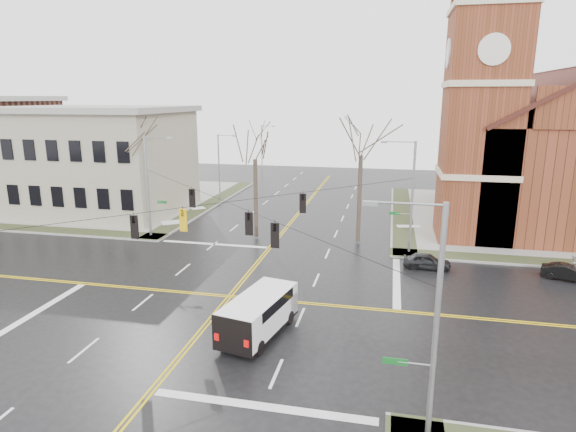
% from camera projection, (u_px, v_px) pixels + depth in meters
% --- Properties ---
extents(ground, '(120.00, 120.00, 0.00)m').
position_uv_depth(ground, '(230.00, 296.00, 30.85)').
color(ground, black).
rests_on(ground, ground).
extents(sidewalks, '(80.00, 80.00, 0.17)m').
position_uv_depth(sidewalks, '(230.00, 295.00, 30.83)').
color(sidewalks, gray).
rests_on(sidewalks, ground).
extents(road_markings, '(100.00, 100.00, 0.01)m').
position_uv_depth(road_markings, '(230.00, 296.00, 30.85)').
color(road_markings, gold).
rests_on(road_markings, ground).
extents(church, '(24.28, 27.48, 27.50)m').
position_uv_depth(church, '(548.00, 139.00, 47.30)').
color(church, '#602F19').
rests_on(church, ground).
extents(civic_building_a, '(18.00, 14.00, 11.00)m').
position_uv_depth(civic_building_a, '(97.00, 162.00, 53.01)').
color(civic_building_a, gray).
rests_on(civic_building_a, ground).
extents(signal_pole_ne, '(2.75, 0.22, 9.00)m').
position_uv_depth(signal_pole_ne, '(410.00, 194.00, 38.27)').
color(signal_pole_ne, gray).
rests_on(signal_pole_ne, ground).
extents(signal_pole_nw, '(2.75, 0.22, 9.00)m').
position_uv_depth(signal_pole_nw, '(149.00, 183.00, 42.89)').
color(signal_pole_nw, gray).
rests_on(signal_pole_nw, ground).
extents(signal_pole_se, '(2.75, 0.22, 9.00)m').
position_uv_depth(signal_pole_se, '(431.00, 322.00, 16.44)').
color(signal_pole_se, gray).
rests_on(signal_pole_se, ground).
extents(span_wires, '(23.02, 23.02, 0.03)m').
position_uv_depth(span_wires, '(227.00, 202.00, 29.37)').
color(span_wires, black).
rests_on(span_wires, ground).
extents(traffic_signals, '(8.21, 8.26, 1.30)m').
position_uv_depth(traffic_signals, '(223.00, 217.00, 28.91)').
color(traffic_signals, black).
rests_on(traffic_signals, ground).
extents(streetlight_north_a, '(2.30, 0.20, 8.00)m').
position_uv_depth(streetlight_north_a, '(220.00, 165.00, 58.53)').
color(streetlight_north_a, gray).
rests_on(streetlight_north_a, ground).
extents(streetlight_north_b, '(2.30, 0.20, 8.00)m').
position_uv_depth(streetlight_north_b, '(263.00, 148.00, 77.52)').
color(streetlight_north_b, gray).
rests_on(streetlight_north_b, ground).
extents(cargo_van, '(3.33, 6.01, 2.16)m').
position_uv_depth(cargo_van, '(261.00, 311.00, 25.81)').
color(cargo_van, white).
rests_on(cargo_van, ground).
extents(parked_car_a, '(3.49, 1.50, 1.17)m').
position_uv_depth(parked_car_a, '(427.00, 261.00, 35.77)').
color(parked_car_a, black).
rests_on(parked_car_a, ground).
extents(parked_car_b, '(3.50, 2.16, 1.09)m').
position_uv_depth(parked_car_b, '(567.00, 272.00, 33.53)').
color(parked_car_b, black).
rests_on(parked_car_b, ground).
extents(tree_nw_far, '(4.00, 4.00, 11.07)m').
position_uv_depth(tree_nw_far, '(136.00, 146.00, 44.73)').
color(tree_nw_far, '#3B3126').
rests_on(tree_nw_far, ground).
extents(tree_nw_near, '(4.00, 4.00, 10.52)m').
position_uv_depth(tree_nw_near, '(255.00, 154.00, 41.82)').
color(tree_nw_near, '#3B3126').
rests_on(tree_nw_near, ground).
extents(tree_ne, '(4.00, 4.00, 11.31)m').
position_uv_depth(tree_ne, '(361.00, 149.00, 40.25)').
color(tree_ne, '#3B3126').
rests_on(tree_ne, ground).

